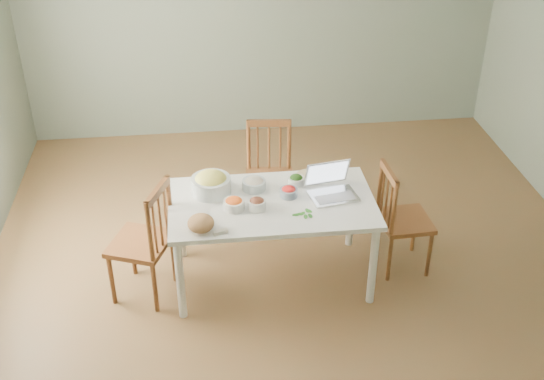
{
  "coord_description": "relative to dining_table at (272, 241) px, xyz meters",
  "views": [
    {
      "loc": [
        -0.7,
        -4.35,
        3.42
      ],
      "look_at": [
        -0.2,
        -0.16,
        0.82
      ],
      "focal_mm": 44.36,
      "sensor_mm": 36.0,
      "label": 1
    }
  ],
  "objects": [
    {
      "name": "bowl_redpep",
      "position": [
        0.13,
        0.06,
        0.4
      ],
      "size": [
        0.15,
        0.15,
        0.08
      ],
      "primitive_type": null,
      "rotation": [
        0.0,
        0.0,
        0.16
      ],
      "color": "red",
      "rests_on": "dining_table"
    },
    {
      "name": "laptop",
      "position": [
        0.47,
        0.01,
        0.48
      ],
      "size": [
        0.4,
        0.37,
        0.24
      ],
      "primitive_type": null,
      "rotation": [
        0.0,
        0.0,
        0.17
      ],
      "color": "silver",
      "rests_on": "dining_table"
    },
    {
      "name": "chair_left",
      "position": [
        -1.0,
        -0.06,
        0.12
      ],
      "size": [
        0.54,
        0.55,
        0.97
      ],
      "primitive_type": null,
      "rotation": [
        0.0,
        0.0,
        -1.95
      ],
      "color": "brown",
      "rests_on": "floor"
    },
    {
      "name": "chair_right",
      "position": [
        1.06,
        0.04,
        0.09
      ],
      "size": [
        0.4,
        0.42,
        0.91
      ],
      "primitive_type": null,
      "rotation": [
        0.0,
        0.0,
        1.62
      ],
      "color": "brown",
      "rests_on": "floor"
    },
    {
      "name": "floor",
      "position": [
        0.2,
        0.16,
        -0.36
      ],
      "size": [
        5.0,
        5.0,
        0.0
      ],
      "primitive_type": "cube",
      "color": "brown",
      "rests_on": "ground"
    },
    {
      "name": "butter_stick",
      "position": [
        -0.4,
        -0.37,
        0.37
      ],
      "size": [
        0.11,
        0.06,
        0.03
      ],
      "primitive_type": "cube",
      "rotation": [
        0.0,
        0.0,
        0.33
      ],
      "color": "silver",
      "rests_on": "dining_table"
    },
    {
      "name": "dining_table",
      "position": [
        0.0,
        0.0,
        0.0
      ],
      "size": [
        1.54,
        0.86,
        0.72
      ],
      "primitive_type": null,
      "color": "white",
      "rests_on": "floor"
    },
    {
      "name": "bread_boule",
      "position": [
        -0.53,
        -0.32,
        0.42
      ],
      "size": [
        0.24,
        0.24,
        0.12
      ],
      "primitive_type": "ellipsoid",
      "rotation": [
        0.0,
        0.0,
        0.33
      ],
      "color": "#AC7E4F",
      "rests_on": "dining_table"
    },
    {
      "name": "bowl_broccoli",
      "position": [
        0.22,
        0.23,
        0.4
      ],
      "size": [
        0.16,
        0.16,
        0.08
      ],
      "primitive_type": null,
      "rotation": [
        0.0,
        0.0,
        0.37
      ],
      "color": "black",
      "rests_on": "dining_table"
    },
    {
      "name": "bowl_squash",
      "position": [
        -0.44,
        0.18,
        0.45
      ],
      "size": [
        0.38,
        0.38,
        0.17
      ],
      "primitive_type": null,
      "rotation": [
        0.0,
        0.0,
        -0.3
      ],
      "color": "#F2DD4A",
      "rests_on": "dining_table"
    },
    {
      "name": "basil_bunch",
      "position": [
        0.2,
        -0.2,
        0.37
      ],
      "size": [
        0.18,
        0.18,
        0.02
      ],
      "primitive_type": null,
      "color": "#1F5D0C",
      "rests_on": "dining_table"
    },
    {
      "name": "chair_far",
      "position": [
        0.07,
        0.78,
        0.1
      ],
      "size": [
        0.45,
        0.43,
        0.93
      ],
      "primitive_type": null,
      "rotation": [
        0.0,
        0.0,
        -0.1
      ],
      "color": "brown",
      "rests_on": "floor"
    },
    {
      "name": "bowl_onion",
      "position": [
        -0.12,
        0.19,
        0.41
      ],
      "size": [
        0.22,
        0.22,
        0.1
      ],
      "primitive_type": null,
      "rotation": [
        0.0,
        0.0,
        0.23
      ],
      "color": "beige",
      "rests_on": "dining_table"
    },
    {
      "name": "wall_front",
      "position": [
        0.2,
        -2.34,
        0.99
      ],
      "size": [
        5.0,
        0.0,
        2.7
      ],
      "primitive_type": "cube",
      "color": "slate",
      "rests_on": "ground"
    },
    {
      "name": "bowl_carrot",
      "position": [
        -0.29,
        -0.06,
        0.4
      ],
      "size": [
        0.21,
        0.21,
        0.09
      ],
      "primitive_type": null,
      "rotation": [
        0.0,
        0.0,
        -0.37
      ],
      "color": "#F9602A",
      "rests_on": "dining_table"
    },
    {
      "name": "wall_back",
      "position": [
        0.2,
        2.66,
        0.99
      ],
      "size": [
        5.0,
        0.0,
        2.7
      ],
      "primitive_type": "cube",
      "color": "slate",
      "rests_on": "ground"
    },
    {
      "name": "bowl_mushroom",
      "position": [
        -0.12,
        -0.09,
        0.4
      ],
      "size": [
        0.17,
        0.17,
        0.09
      ],
      "primitive_type": null,
      "rotation": [
        0.0,
        0.0,
        -0.35
      ],
      "color": "#4A2016",
      "rests_on": "dining_table"
    },
    {
      "name": "flatbread",
      "position": [
        0.34,
        0.31,
        0.37
      ],
      "size": [
        0.24,
        0.24,
        0.02
      ],
      "primitive_type": "cylinder",
      "rotation": [
        0.0,
        0.0,
        0.12
      ],
      "color": "beige",
      "rests_on": "dining_table"
    }
  ]
}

